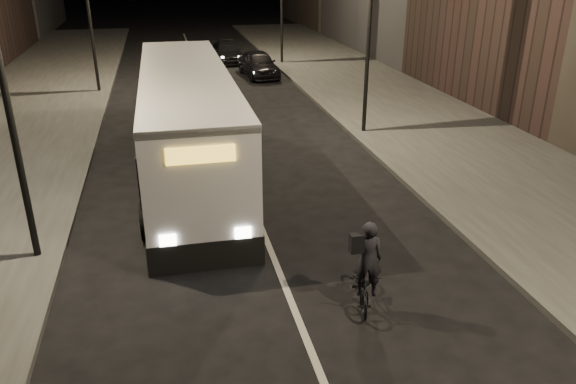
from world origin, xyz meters
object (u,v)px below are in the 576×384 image
car_near (258,64)px  car_mid (175,52)px  cyclist_on_bicycle (364,277)px  car_far (227,52)px  streetlight_left_near (7,33)px  city_bus (187,120)px

car_near → car_mid: 7.75m
cyclist_on_bicycle → car_mid: (-2.73, 30.10, 0.01)m
car_mid → car_far: size_ratio=0.93×
streetlight_left_near → city_bus: 7.16m
city_bus → car_mid: city_bus is taller
streetlight_left_near → cyclist_on_bicycle: bearing=-27.1°
car_mid → streetlight_left_near: bearing=82.9°
car_near → car_mid: bearing=122.3°
streetlight_left_near → car_far: streetlight_left_near is taller
car_far → city_bus: bearing=-103.6°
city_bus → car_near: 16.24m
streetlight_left_near → city_bus: streetlight_left_near is taller
car_near → car_mid: (-4.68, 6.18, -0.08)m
cyclist_on_bicycle → car_far: cyclist_on_bicycle is taller
streetlight_left_near → cyclist_on_bicycle: 8.96m
cyclist_on_bicycle → car_near: cyclist_on_bicycle is taller
city_bus → car_near: bearing=72.2°
car_mid → car_far: (3.46, -0.81, -0.03)m
car_near → car_far: bearing=98.0°
car_near → car_far: size_ratio=1.01×
streetlight_left_near → car_mid: streetlight_left_near is taller
cyclist_on_bicycle → car_mid: 30.23m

